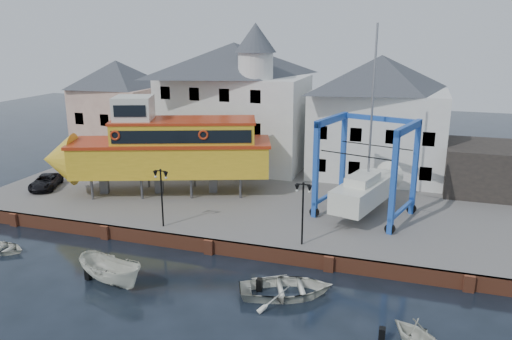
% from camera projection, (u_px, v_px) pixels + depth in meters
% --- Properties ---
extents(ground, '(140.00, 140.00, 0.00)m').
position_uv_depth(ground, '(209.00, 254.00, 33.17)').
color(ground, black).
rests_on(ground, ground).
extents(hardstanding, '(44.00, 22.00, 1.00)m').
position_uv_depth(hardstanding, '(259.00, 196.00, 43.11)').
color(hardstanding, '#615F5C').
rests_on(hardstanding, ground).
extents(quay_wall, '(44.00, 0.47, 1.00)m').
position_uv_depth(quay_wall, '(210.00, 246.00, 33.13)').
color(quay_wall, brown).
rests_on(quay_wall, ground).
extents(building_pink, '(8.00, 7.00, 10.30)m').
position_uv_depth(building_pink, '(119.00, 109.00, 53.34)').
color(building_pink, tan).
rests_on(building_pink, hardstanding).
extents(building_white_main, '(14.00, 8.30, 14.00)m').
position_uv_depth(building_white_main, '(235.00, 103.00, 49.48)').
color(building_white_main, silver).
rests_on(building_white_main, hardstanding).
extents(building_white_right, '(12.00, 8.00, 11.20)m').
position_uv_depth(building_white_right, '(378.00, 117.00, 46.11)').
color(building_white_right, silver).
rests_on(building_white_right, hardstanding).
extents(shed_dark, '(8.00, 7.00, 4.00)m').
position_uv_depth(shed_dark, '(494.00, 169.00, 42.27)').
color(shed_dark, black).
rests_on(shed_dark, hardstanding).
extents(lamp_post_left, '(1.12, 0.32, 4.20)m').
position_uv_depth(lamp_post_left, '(161.00, 183.00, 34.33)').
color(lamp_post_left, black).
rests_on(lamp_post_left, hardstanding).
extents(lamp_post_right, '(1.12, 0.32, 4.20)m').
position_uv_depth(lamp_post_right, '(303.00, 198.00, 31.36)').
color(lamp_post_right, black).
rests_on(lamp_post_right, hardstanding).
extents(tour_boat, '(19.20, 10.57, 8.19)m').
position_uv_depth(tour_boat, '(158.00, 148.00, 41.44)').
color(tour_boat, '#59595E').
rests_on(tour_boat, hardstanding).
extents(travel_lift, '(7.58, 9.44, 13.83)m').
position_uv_depth(travel_lift, '(369.00, 183.00, 37.35)').
color(travel_lift, '#1C51A4').
rests_on(travel_lift, hardstanding).
extents(van, '(3.33, 4.63, 1.17)m').
position_uv_depth(van, '(46.00, 182.00, 43.53)').
color(van, black).
rests_on(van, hardstanding).
extents(motorboat_a, '(5.04, 2.96, 1.83)m').
position_uv_depth(motorboat_a, '(112.00, 284.00, 29.24)').
color(motorboat_a, silver).
rests_on(motorboat_a, ground).
extents(motorboat_b, '(6.29, 5.49, 1.09)m').
position_uv_depth(motorboat_b, '(286.00, 295.00, 27.96)').
color(motorboat_b, silver).
rests_on(motorboat_b, ground).
extents(motorboat_d, '(3.48, 2.54, 0.71)m').
position_uv_depth(motorboat_d, '(2.00, 251.00, 33.51)').
color(motorboat_d, silver).
rests_on(motorboat_d, ground).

